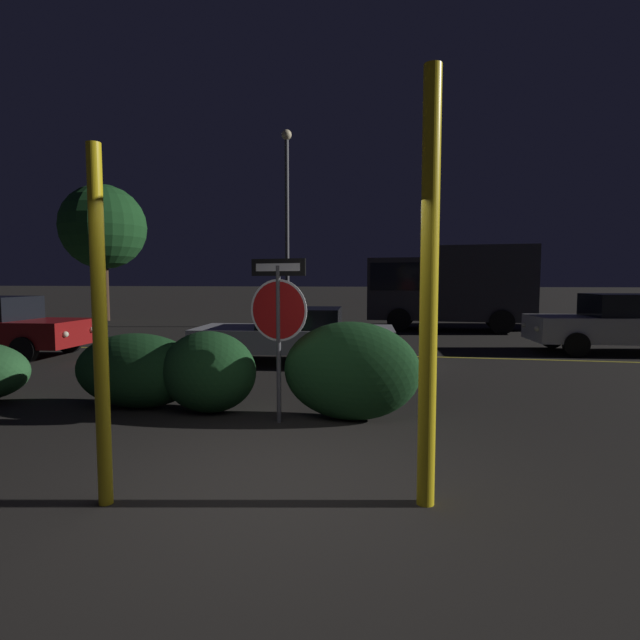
{
  "coord_description": "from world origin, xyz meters",
  "views": [
    {
      "loc": [
        1.15,
        -4.2,
        1.87
      ],
      "look_at": [
        -0.46,
        4.67,
        1.14
      ],
      "focal_mm": 28.0,
      "sensor_mm": 36.0,
      "label": 1
    }
  ],
  "objects_px": {
    "street_lamp": "(287,210)",
    "yellow_pole_right": "(429,292)",
    "hedge_bush_2": "(209,372)",
    "hedge_bush_3": "(351,371)",
    "passing_car_3": "(618,324)",
    "hedge_bush_1": "(137,370)",
    "yellow_pole_left": "(100,328)",
    "delivery_truck": "(447,285)",
    "passing_car_2": "(296,334)",
    "tree_1": "(103,227)",
    "stop_sign": "(278,310)"
  },
  "relations": [
    {
      "from": "hedge_bush_3",
      "to": "passing_car_2",
      "type": "relative_size",
      "value": 0.39
    },
    {
      "from": "hedge_bush_2",
      "to": "hedge_bush_3",
      "type": "distance_m",
      "value": 2.02
    },
    {
      "from": "stop_sign",
      "to": "street_lamp",
      "type": "bearing_deg",
      "value": 115.24
    },
    {
      "from": "hedge_bush_2",
      "to": "street_lamp",
      "type": "bearing_deg",
      "value": 99.09
    },
    {
      "from": "yellow_pole_left",
      "to": "tree_1",
      "type": "xyz_separation_m",
      "value": [
        -11.22,
        16.97,
        2.75
      ]
    },
    {
      "from": "stop_sign",
      "to": "yellow_pole_right",
      "type": "height_order",
      "value": "yellow_pole_right"
    },
    {
      "from": "passing_car_2",
      "to": "yellow_pole_right",
      "type": "bearing_deg",
      "value": -163.3
    },
    {
      "from": "passing_car_3",
      "to": "delivery_truck",
      "type": "height_order",
      "value": "delivery_truck"
    },
    {
      "from": "delivery_truck",
      "to": "passing_car_3",
      "type": "bearing_deg",
      "value": -139.6
    },
    {
      "from": "tree_1",
      "to": "yellow_pole_left",
      "type": "bearing_deg",
      "value": -56.54
    },
    {
      "from": "delivery_truck",
      "to": "street_lamp",
      "type": "xyz_separation_m",
      "value": [
        -6.15,
        0.2,
        2.91
      ]
    },
    {
      "from": "yellow_pole_left",
      "to": "yellow_pole_right",
      "type": "bearing_deg",
      "value": 10.19
    },
    {
      "from": "yellow_pole_right",
      "to": "hedge_bush_1",
      "type": "xyz_separation_m",
      "value": [
        -4.07,
        2.49,
        -1.23
      ]
    },
    {
      "from": "yellow_pole_left",
      "to": "hedge_bush_3",
      "type": "xyz_separation_m",
      "value": [
        1.72,
        2.86,
        -0.82
      ]
    },
    {
      "from": "hedge_bush_1",
      "to": "stop_sign",
      "type": "bearing_deg",
      "value": -9.9
    },
    {
      "from": "stop_sign",
      "to": "tree_1",
      "type": "distance_m",
      "value": 18.96
    },
    {
      "from": "yellow_pole_left",
      "to": "delivery_truck",
      "type": "relative_size",
      "value": 0.49
    },
    {
      "from": "yellow_pole_right",
      "to": "passing_car_3",
      "type": "relative_size",
      "value": 0.8
    },
    {
      "from": "hedge_bush_1",
      "to": "passing_car_3",
      "type": "xyz_separation_m",
      "value": [
        9.15,
        7.2,
        0.19
      ]
    },
    {
      "from": "yellow_pole_right",
      "to": "hedge_bush_3",
      "type": "height_order",
      "value": "yellow_pole_right"
    },
    {
      "from": "passing_car_2",
      "to": "passing_car_3",
      "type": "height_order",
      "value": "passing_car_3"
    },
    {
      "from": "hedge_bush_2",
      "to": "hedge_bush_3",
      "type": "height_order",
      "value": "hedge_bush_3"
    },
    {
      "from": "yellow_pole_right",
      "to": "hedge_bush_1",
      "type": "relative_size",
      "value": 1.86
    },
    {
      "from": "hedge_bush_3",
      "to": "yellow_pole_left",
      "type": "bearing_deg",
      "value": -121.02
    },
    {
      "from": "stop_sign",
      "to": "tree_1",
      "type": "bearing_deg",
      "value": 141.56
    },
    {
      "from": "hedge_bush_1",
      "to": "passing_car_3",
      "type": "distance_m",
      "value": 11.64
    },
    {
      "from": "hedge_bush_2",
      "to": "delivery_truck",
      "type": "distance_m",
      "value": 13.19
    },
    {
      "from": "yellow_pole_right",
      "to": "street_lamp",
      "type": "bearing_deg",
      "value": 108.17
    },
    {
      "from": "passing_car_2",
      "to": "hedge_bush_3",
      "type": "bearing_deg",
      "value": -162.87
    },
    {
      "from": "hedge_bush_3",
      "to": "yellow_pole_right",
      "type": "bearing_deg",
      "value": -69.21
    },
    {
      "from": "stop_sign",
      "to": "yellow_pole_left",
      "type": "xyz_separation_m",
      "value": [
        -0.81,
        -2.57,
        -0.0
      ]
    },
    {
      "from": "hedge_bush_3",
      "to": "passing_car_3",
      "type": "relative_size",
      "value": 0.41
    },
    {
      "from": "hedge_bush_2",
      "to": "passing_car_3",
      "type": "distance_m",
      "value": 10.82
    },
    {
      "from": "stop_sign",
      "to": "passing_car_3",
      "type": "xyz_separation_m",
      "value": [
        6.91,
        7.59,
        -0.74
      ]
    },
    {
      "from": "yellow_pole_left",
      "to": "tree_1",
      "type": "bearing_deg",
      "value": 123.46
    },
    {
      "from": "yellow_pole_right",
      "to": "hedge_bush_2",
      "type": "relative_size",
      "value": 2.61
    },
    {
      "from": "hedge_bush_2",
      "to": "delivery_truck",
      "type": "height_order",
      "value": "delivery_truck"
    },
    {
      "from": "yellow_pole_left",
      "to": "passing_car_3",
      "type": "height_order",
      "value": "yellow_pole_left"
    },
    {
      "from": "stop_sign",
      "to": "tree_1",
      "type": "xyz_separation_m",
      "value": [
        -12.02,
        14.4,
        2.75
      ]
    },
    {
      "from": "passing_car_3",
      "to": "tree_1",
      "type": "height_order",
      "value": "tree_1"
    },
    {
      "from": "passing_car_3",
      "to": "street_lamp",
      "type": "bearing_deg",
      "value": 57.02
    },
    {
      "from": "delivery_truck",
      "to": "passing_car_2",
      "type": "bearing_deg",
      "value": 158.3
    },
    {
      "from": "passing_car_2",
      "to": "tree_1",
      "type": "relative_size",
      "value": 0.75
    },
    {
      "from": "street_lamp",
      "to": "yellow_pole_right",
      "type": "bearing_deg",
      "value": -71.83
    },
    {
      "from": "hedge_bush_2",
      "to": "yellow_pole_left",
      "type": "bearing_deg",
      "value": -84.16
    },
    {
      "from": "yellow_pole_right",
      "to": "hedge_bush_3",
      "type": "relative_size",
      "value": 1.95
    },
    {
      "from": "yellow_pole_left",
      "to": "hedge_bush_2",
      "type": "xyz_separation_m",
      "value": [
        -0.3,
        2.89,
        -0.9
      ]
    },
    {
      "from": "yellow_pole_right",
      "to": "delivery_truck",
      "type": "bearing_deg",
      "value": 85.42
    },
    {
      "from": "hedge_bush_2",
      "to": "street_lamp",
      "type": "xyz_separation_m",
      "value": [
        -2.03,
        12.68,
        4.01
      ]
    },
    {
      "from": "hedge_bush_3",
      "to": "street_lamp",
      "type": "xyz_separation_m",
      "value": [
        -4.05,
        12.71,
        3.93
      ]
    }
  ]
}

